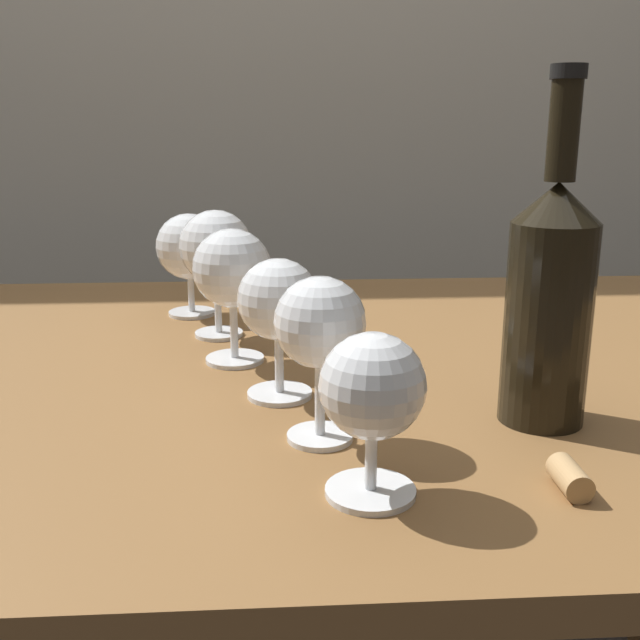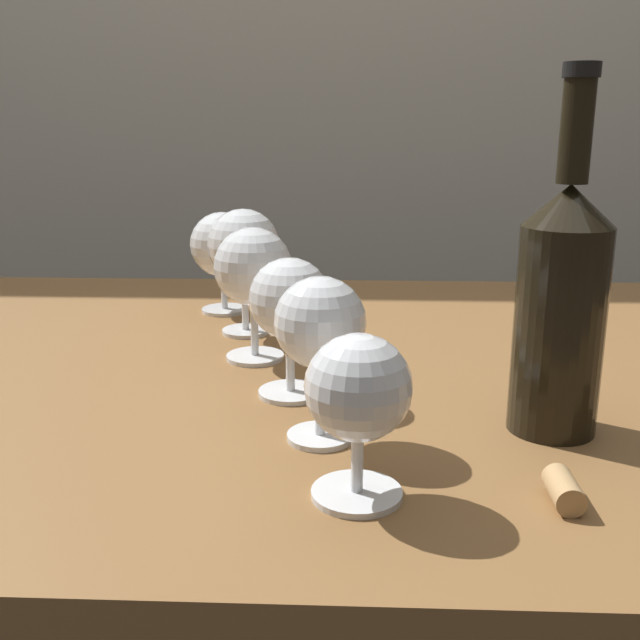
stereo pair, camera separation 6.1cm
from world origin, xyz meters
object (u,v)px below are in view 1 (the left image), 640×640
object	(u,v)px
wine_glass_rose	(372,392)
wine_bottle	(550,297)
wine_glass_merlot	(232,270)
wine_glass_amber	(216,250)
wine_glass_cabernet	(320,327)
wine_glass_white	(189,248)
wine_glass_pinot	(278,303)
cork	(570,478)

from	to	relation	value
wine_glass_rose	wine_bottle	world-z (taller)	wine_bottle
wine_glass_merlot	wine_glass_amber	size ratio (longest dim) A/B	0.95
wine_glass_cabernet	wine_glass_amber	xyz separation A→B (m)	(-0.11, 0.32, 0.01)
wine_glass_amber	wine_glass_white	xyz separation A→B (m)	(-0.05, 0.11, -0.02)
wine_glass_pinot	wine_glass_amber	size ratio (longest dim) A/B	0.87
wine_glass_merlot	cork	world-z (taller)	wine_glass_merlot
wine_glass_cabernet	wine_glass_pinot	xyz separation A→B (m)	(-0.03, 0.10, -0.01)
wine_glass_rose	wine_glass_merlot	world-z (taller)	wine_glass_merlot
wine_glass_pinot	wine_glass_amber	xyz separation A→B (m)	(-0.08, 0.22, 0.01)
wine_glass_cabernet	wine_glass_amber	distance (m)	0.34
wine_glass_cabernet	wine_bottle	xyz separation A→B (m)	(0.21, 0.03, 0.01)
wine_glass_cabernet	wine_glass_pinot	distance (m)	0.11
wine_glass_cabernet	wine_glass_white	bearing A→B (deg)	109.84
wine_glass_merlot	wine_glass_white	size ratio (longest dim) A/B	1.07
cork	wine_glass_rose	bearing A→B (deg)	178.32
wine_glass_merlot	wine_glass_amber	bearing A→B (deg)	103.66
wine_glass_cabernet	wine_glass_merlot	size ratio (longest dim) A/B	0.94
wine_glass_rose	wine_glass_amber	bearing A→B (deg)	108.47
wine_glass_rose	wine_glass_merlot	xyz separation A→B (m)	(-0.12, 0.32, 0.03)
wine_glass_white	wine_glass_cabernet	bearing A→B (deg)	-70.16
wine_glass_pinot	wine_glass_white	distance (m)	0.35
wine_glass_merlot	cork	distance (m)	0.43
wine_glass_amber	wine_bottle	bearing A→B (deg)	-42.84
wine_glass_cabernet	cork	distance (m)	0.23
wine_glass_amber	wine_glass_white	size ratio (longest dim) A/B	1.12
wine_glass_merlot	wine_glass_white	world-z (taller)	wine_glass_merlot
cork	wine_bottle	bearing A→B (deg)	79.33
wine_glass_pinot	wine_glass_amber	world-z (taller)	wine_glass_amber
wine_glass_rose	cork	world-z (taller)	wine_glass_rose
wine_glass_cabernet	cork	bearing A→B (deg)	-30.03
wine_glass_amber	wine_glass_rose	bearing A→B (deg)	-71.53
wine_glass_amber	wine_glass_white	distance (m)	0.12
wine_glass_merlot	wine_glass_amber	xyz separation A→B (m)	(-0.03, 0.10, 0.01)
cork	wine_glass_pinot	bearing A→B (deg)	135.71
wine_glass_rose	wine_glass_cabernet	distance (m)	0.11
wine_glass_merlot	wine_bottle	world-z (taller)	wine_bottle
wine_glass_pinot	wine_glass_merlot	bearing A→B (deg)	114.00
wine_bottle	cork	xyz separation A→B (m)	(-0.03, -0.13, -0.11)
wine_glass_rose	wine_glass_amber	distance (m)	0.45
wine_glass_rose	wine_bottle	bearing A→B (deg)	36.73
wine_glass_white	cork	xyz separation A→B (m)	(0.33, -0.53, -0.08)
wine_glass_cabernet	wine_glass_white	distance (m)	0.46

